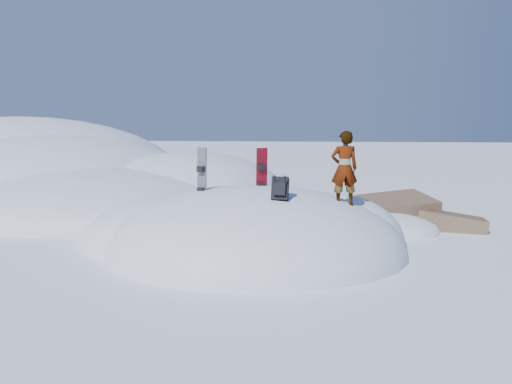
# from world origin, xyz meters

# --- Properties ---
(ground) EXTENTS (120.00, 120.00, 0.00)m
(ground) POSITION_xyz_m (0.00, 0.00, 0.00)
(ground) COLOR white
(ground) RESTS_ON ground
(snow_mound) EXTENTS (8.00, 6.00, 3.00)m
(snow_mound) POSITION_xyz_m (-0.17, 0.24, 0.00)
(snow_mound) COLOR white
(snow_mound) RESTS_ON ground
(snow_ridge) EXTENTS (21.50, 18.50, 6.40)m
(snow_ridge) POSITION_xyz_m (-10.43, 9.85, 0.00)
(snow_ridge) COLOR white
(snow_ridge) RESTS_ON ground
(rock_outcrop) EXTENTS (4.68, 4.41, 1.68)m
(rock_outcrop) POSITION_xyz_m (3.72, 3.01, 0.01)
(rock_outcrop) COLOR brown
(rock_outcrop) RESTS_ON ground
(snowboard_red) EXTENTS (0.28, 0.25, 1.47)m
(snowboard_red) POSITION_xyz_m (0.14, 0.30, 1.66)
(snowboard_red) COLOR red
(snowboard_red) RESTS_ON snow_mound
(snowboard_dark) EXTENTS (0.29, 0.30, 1.65)m
(snowboard_dark) POSITION_xyz_m (-1.22, -0.08, 1.59)
(snowboard_dark) COLOR black
(snowboard_dark) RESTS_ON snow_mound
(backpack) EXTENTS (0.37, 0.46, 0.58)m
(backpack) POSITION_xyz_m (0.65, -1.01, 1.59)
(backpack) COLOR black
(backpack) RESTS_ON snow_mound
(gear_pile) EXTENTS (0.89, 0.68, 0.23)m
(gear_pile) POSITION_xyz_m (-2.12, -1.41, 0.11)
(gear_pile) COLOR black
(gear_pile) RESTS_ON ground
(person) EXTENTS (0.66, 0.49, 1.64)m
(person) POSITION_xyz_m (2.01, -0.26, 1.96)
(person) COLOR slate
(person) RESTS_ON snow_mound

